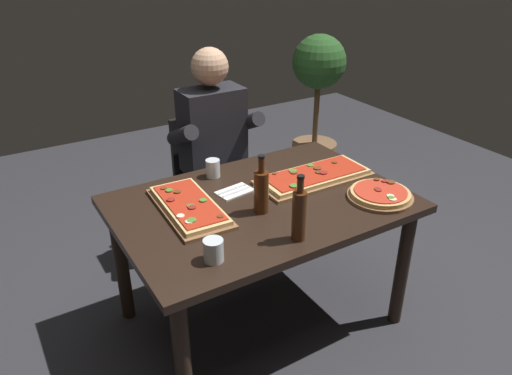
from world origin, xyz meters
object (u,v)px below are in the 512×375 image
object	(u,v)px
pizza_rectangular_front	(314,176)
seated_diner	(216,146)
dining_table	(261,217)
pizza_round_far	(380,194)
tumbler_near_camera	(213,250)
potted_plant_corner	(317,103)
oil_bottle_amber	(261,190)
pizza_rectangular_left	(189,206)
tumbler_far_side	(213,169)
wine_bottle_dark	(299,214)
diner_chair	(209,176)

from	to	relation	value
pizza_rectangular_front	seated_diner	world-z (taller)	seated_diner
dining_table	seated_diner	xyz separation A→B (m)	(0.13, 0.74, 0.10)
pizza_round_far	seated_diner	distance (m)	1.09
tumbler_near_camera	potted_plant_corner	xyz separation A→B (m)	(1.73, 1.57, -0.10)
seated_diner	potted_plant_corner	world-z (taller)	seated_diner
oil_bottle_amber	pizza_rectangular_left	bearing A→B (deg)	146.31
pizza_rectangular_front	tumbler_near_camera	xyz separation A→B (m)	(-0.78, -0.37, 0.03)
oil_bottle_amber	potted_plant_corner	size ratio (longest dim) A/B	0.23
potted_plant_corner	pizza_rectangular_front	bearing A→B (deg)	-128.39
oil_bottle_amber	tumbler_far_side	size ratio (longest dim) A/B	2.97
dining_table	tumbler_near_camera	xyz separation A→B (m)	(-0.42, -0.32, 0.14)
pizza_rectangular_left	wine_bottle_dark	xyz separation A→B (m)	(0.29, -0.47, 0.10)
pizza_rectangular_left	oil_bottle_amber	xyz separation A→B (m)	(0.28, -0.19, 0.09)
potted_plant_corner	dining_table	bearing A→B (deg)	-136.37
pizza_rectangular_left	tumbler_far_side	size ratio (longest dim) A/B	5.68
dining_table	wine_bottle_dark	size ratio (longest dim) A/B	4.66
pizza_rectangular_front	diner_chair	world-z (taller)	diner_chair
dining_table	pizza_round_far	xyz separation A→B (m)	(0.51, -0.28, 0.12)
wine_bottle_dark	potted_plant_corner	xyz separation A→B (m)	(1.35, 1.61, -0.18)
pizza_rectangular_left	tumbler_far_side	distance (m)	0.37
oil_bottle_amber	tumbler_far_side	xyz separation A→B (m)	(-0.02, 0.45, -0.07)
wine_bottle_dark	potted_plant_corner	size ratio (longest dim) A/B	0.24
dining_table	tumbler_near_camera	bearing A→B (deg)	-142.80
wine_bottle_dark	potted_plant_corner	world-z (taller)	potted_plant_corner
dining_table	potted_plant_corner	xyz separation A→B (m)	(1.31, 1.24, 0.04)
wine_bottle_dark	tumbler_near_camera	size ratio (longest dim) A/B	3.17
pizza_round_far	tumbler_far_side	bearing A→B (deg)	132.47
pizza_round_far	tumbler_near_camera	distance (m)	0.94
tumbler_near_camera	pizza_rectangular_front	bearing A→B (deg)	25.42
oil_bottle_amber	tumbler_near_camera	bearing A→B (deg)	-147.59
wine_bottle_dark	potted_plant_corner	distance (m)	2.11
dining_table	diner_chair	bearing A→B (deg)	81.27
diner_chair	tumbler_near_camera	bearing A→B (deg)	-115.21
diner_chair	pizza_round_far	bearing A→B (deg)	-71.44
pizza_rectangular_left	pizza_round_far	xyz separation A→B (m)	(0.85, -0.38, -0.00)
pizza_rectangular_left	oil_bottle_amber	bearing A→B (deg)	-33.69
diner_chair	dining_table	bearing A→B (deg)	-98.73
pizza_rectangular_front	pizza_round_far	bearing A→B (deg)	-65.29
dining_table	tumbler_near_camera	world-z (taller)	tumbler_near_camera
pizza_round_far	oil_bottle_amber	bearing A→B (deg)	161.21
pizza_round_far	diner_chair	bearing A→B (deg)	108.56
dining_table	pizza_rectangular_left	xyz separation A→B (m)	(-0.34, 0.10, 0.12)
dining_table	pizza_round_far	bearing A→B (deg)	-28.79
pizza_rectangular_left	tumbler_far_side	xyz separation A→B (m)	(0.26, 0.26, 0.02)
pizza_rectangular_front	wine_bottle_dark	bearing A→B (deg)	-134.01
pizza_round_far	wine_bottle_dark	distance (m)	0.58
pizza_round_far	diner_chair	xyz separation A→B (m)	(-0.38, 1.14, -0.27)
pizza_round_far	diner_chair	distance (m)	1.23
pizza_round_far	potted_plant_corner	distance (m)	1.72
tumbler_near_camera	tumbler_far_side	bearing A→B (deg)	63.30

